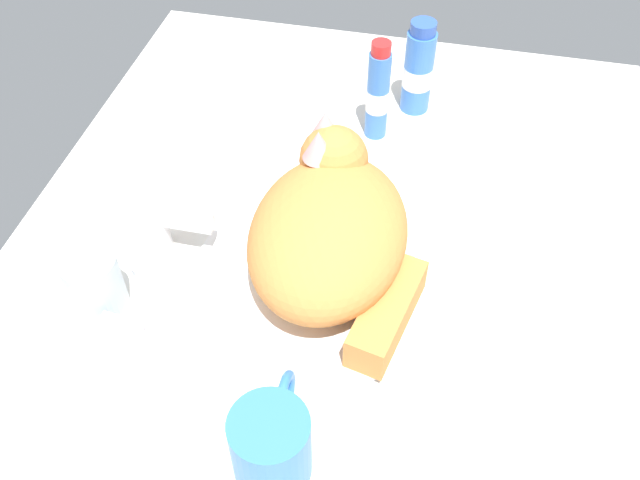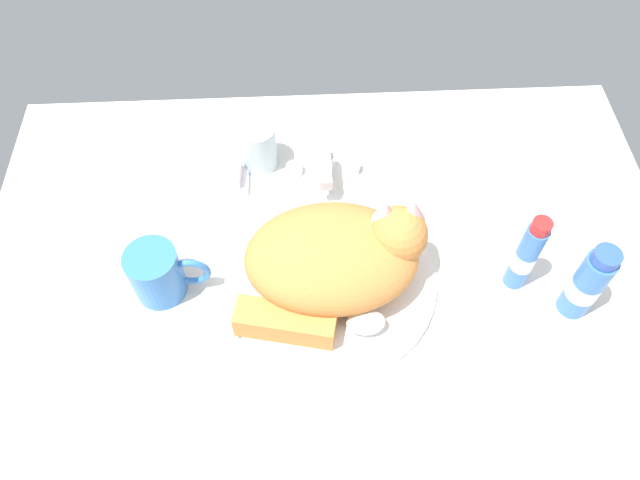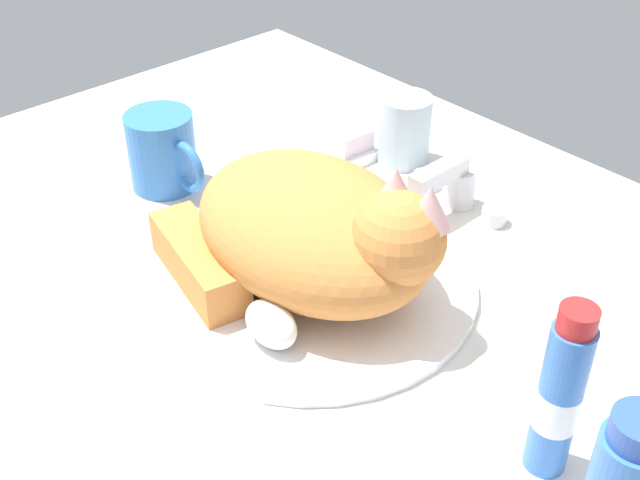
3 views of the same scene
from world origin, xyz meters
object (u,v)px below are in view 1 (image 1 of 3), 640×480
Objects in this scene: faucet at (163,230)px; coffee_mug at (273,444)px; soap_bar at (109,347)px; mouthwash_bottle at (418,70)px; cat at (332,228)px; toothpaste_bottle at (378,93)px; rinse_cup at (95,285)px.

faucet is 33.08cm from coffee_mug.
mouthwash_bottle is at bearing -26.59° from soap_bar.
toothpaste_bottle is (27.04, -0.92, 0.12)cm from cat.
faucet is 17.44cm from soap_bar.
coffee_mug reaches higher than soap_bar.
mouthwash_bottle reaches higher than coffee_mug.
rinse_cup is at bearing 146.43° from toothpaste_bottle.
toothpaste_bottle is at bearing -38.44° from faucet.
faucet is 0.84× the size of toothpaste_bottle.
rinse_cup reaches higher than faucet.
cat is 26.45cm from coffee_mug.
rinse_cup is at bearing 33.09° from soap_bar.
rinse_cup reaches higher than soap_bar.
soap_bar is at bearing 154.47° from toothpaste_bottle.
cat is at bearing 178.04° from toothpaste_bottle.
toothpaste_bottle is (27.97, -22.21, 4.40)cm from faucet.
toothpaste_bottle is at bearing 147.47° from mouthwash_bottle.
faucet is 1.07× the size of coffee_mug.
rinse_cup is 0.55× the size of toothpaste_bottle.
cat is 3.34× the size of rinse_cup.
soap_bar is 50.53cm from toothpaste_bottle.
mouthwash_bottle is (52.99, -26.52, 4.35)cm from soap_bar.
mouthwash_bottle is (34.63, -5.77, -0.23)cm from cat.
mouthwash_bottle is at bearing -32.53° from toothpaste_bottle.
mouthwash_bottle reaches higher than soap_bar.
soap_bar is (-17.43, -0.52, -0.30)cm from faucet.
coffee_mug is at bearing 178.86° from toothpaste_bottle.
rinse_cup is (-11.94, 24.95, -2.85)cm from cat.
toothpaste_bottle is (38.97, -25.87, 2.97)cm from rinse_cup.
toothpaste_bottle is at bearing -1.96° from cat.
faucet is at bearing 141.56° from toothpaste_bottle.
faucet reaches higher than soap_bar.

